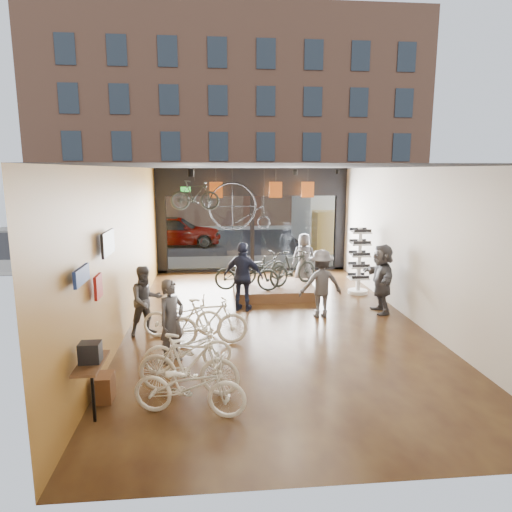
{
  "coord_description": "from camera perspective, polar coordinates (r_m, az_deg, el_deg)",
  "views": [
    {
      "loc": [
        -1.45,
        -10.75,
        3.72
      ],
      "look_at": [
        -0.29,
        1.4,
        1.42
      ],
      "focal_mm": 32.0,
      "sensor_mm": 36.0,
      "label": 1
    }
  ],
  "objects": [
    {
      "name": "opposite_building",
      "position": [
        32.45,
        -2.97,
        16.45
      ],
      "size": [
        26.0,
        5.0,
        14.0
      ],
      "primitive_type": "cube",
      "color": "brown",
      "rests_on": "ground"
    },
    {
      "name": "penny_farthing",
      "position": [
        15.2,
        -1.72,
        6.05
      ],
      "size": [
        1.98,
        0.06,
        1.59
      ],
      "primitive_type": null,
      "color": "black",
      "rests_on": "ceiling"
    },
    {
      "name": "jersey_mid",
      "position": [
        16.11,
        2.47,
        8.27
      ],
      "size": [
        0.45,
        0.03,
        0.55
      ],
      "primitive_type": "cube",
      "color": "#CC5919",
      "rests_on": "ceiling"
    },
    {
      "name": "floor_bike_0",
      "position": [
        7.34,
        -8.31,
        -15.79
      ],
      "size": [
        1.88,
        1.04,
        0.94
      ],
      "primitive_type": "imported",
      "rotation": [
        0.0,
        0.0,
        1.33
      ],
      "color": "silver",
      "rests_on": "ground_plane"
    },
    {
      "name": "wall_back",
      "position": [
        5.27,
        11.06,
        -9.78
      ],
      "size": [
        7.0,
        0.04,
        3.8
      ],
      "primitive_type": "cube",
      "color": "beige",
      "rests_on": "ground"
    },
    {
      "name": "customer_2",
      "position": [
        12.17,
        -1.59,
        -2.6
      ],
      "size": [
        1.18,
        0.8,
        1.86
      ],
      "primitive_type": "imported",
      "rotation": [
        0.0,
        0.0,
        2.79
      ],
      "color": "#161C33",
      "rests_on": "ground_plane"
    },
    {
      "name": "box_truck",
      "position": [
        22.58,
        8.99,
        4.66
      ],
      "size": [
        2.39,
        7.17,
        2.82
      ],
      "primitive_type": null,
      "color": "silver",
      "rests_on": "street_road"
    },
    {
      "name": "floor_bike_2",
      "position": [
        8.8,
        -8.49,
        -11.41
      ],
      "size": [
        1.72,
        0.82,
        0.87
      ],
      "primitive_type": "imported",
      "rotation": [
        0.0,
        0.0,
        1.73
      ],
      "color": "silver",
      "rests_on": "ground_plane"
    },
    {
      "name": "sidewalk_far",
      "position": [
        30.01,
        -2.63,
        3.65
      ],
      "size": [
        30.0,
        2.0,
        0.12
      ],
      "primitive_type": "cube",
      "color": "slate",
      "rests_on": "ground"
    },
    {
      "name": "ceiling",
      "position": [
        10.85,
        2.29,
        11.17
      ],
      "size": [
        7.0,
        12.0,
        0.04
      ],
      "primitive_type": "cube",
      "color": "black",
      "rests_on": "ground"
    },
    {
      "name": "customer_0",
      "position": [
        9.1,
        -10.51,
        -8.03
      ],
      "size": [
        0.7,
        0.72,
        1.67
      ],
      "primitive_type": "imported",
      "rotation": [
        0.0,
        0.0,
        0.84
      ],
      "color": "#3F3F44",
      "rests_on": "ground_plane"
    },
    {
      "name": "display_platform",
      "position": [
        13.8,
        2.21,
        -4.34
      ],
      "size": [
        2.4,
        1.8,
        0.3
      ],
      "primitive_type": "cube",
      "color": "#4A2D1E",
      "rests_on": "ground_plane"
    },
    {
      "name": "wall_right",
      "position": [
        11.98,
        19.15,
        1.32
      ],
      "size": [
        0.04,
        12.0,
        3.8
      ],
      "primitive_type": "cube",
      "color": "beige",
      "rests_on": "ground"
    },
    {
      "name": "sidewalk_near",
      "position": [
        18.38,
        -0.8,
        -0.83
      ],
      "size": [
        30.0,
        2.4,
        0.12
      ],
      "primitive_type": "cube",
      "color": "slate",
      "rests_on": "ground"
    },
    {
      "name": "customer_5",
      "position": [
        12.45,
        15.44,
        -2.74
      ],
      "size": [
        0.56,
        1.71,
        1.84
      ],
      "primitive_type": "imported",
      "rotation": [
        0.0,
        0.0,
        4.7
      ],
      "color": "#3F3F44",
      "rests_on": "ground_plane"
    },
    {
      "name": "jersey_left",
      "position": [
        15.96,
        -5.02,
        8.21
      ],
      "size": [
        0.45,
        0.03,
        0.55
      ],
      "primitive_type": "cube",
      "color": "#CC5919",
      "rests_on": "ceiling"
    },
    {
      "name": "wall_left",
      "position": [
        11.1,
        -16.11,
        0.79
      ],
      "size": [
        0.04,
        12.0,
        3.8
      ],
      "primitive_type": "cube",
      "color": "#A97836",
      "rests_on": "ground"
    },
    {
      "name": "floor_bike_1",
      "position": [
        7.92,
        -8.47,
        -13.27
      ],
      "size": [
        1.82,
        0.9,
        1.06
      ],
      "primitive_type": "imported",
      "rotation": [
        0.0,
        0.0,
        1.33
      ],
      "color": "silver",
      "rests_on": "ground_plane"
    },
    {
      "name": "customer_3",
      "position": [
        11.78,
        8.12,
        -3.45
      ],
      "size": [
        1.18,
        0.75,
        1.74
      ],
      "primitive_type": "imported",
      "rotation": [
        0.0,
        0.0,
        3.24
      ],
      "color": "#3F3F44",
      "rests_on": "ground_plane"
    },
    {
      "name": "display_bike_left",
      "position": [
        13.15,
        -1.17,
        -2.22
      ],
      "size": [
        1.96,
        0.98,
        0.98
      ],
      "primitive_type": "imported",
      "rotation": [
        0.0,
        0.0,
        1.39
      ],
      "color": "black",
      "rests_on": "display_platform"
    },
    {
      "name": "jersey_right",
      "position": [
        16.31,
        6.48,
        8.24
      ],
      "size": [
        0.45,
        0.03,
        0.55
      ],
      "primitive_type": "cube",
      "color": "#CC5919",
      "rests_on": "ceiling"
    },
    {
      "name": "wall_merch",
      "position": [
        7.88,
        -19.51,
        -7.87
      ],
      "size": [
        0.4,
        2.4,
        2.6
      ],
      "primitive_type": null,
      "color": "navy",
      "rests_on": "wall_left"
    },
    {
      "name": "display_bike_right",
      "position": [
        14.1,
        0.9,
        -1.44
      ],
      "size": [
        1.84,
        1.44,
        0.93
      ],
      "primitive_type": "imported",
      "rotation": [
        0.0,
        0.0,
        2.11
      ],
      "color": "black",
      "rests_on": "display_platform"
    },
    {
      "name": "floor_bike_4",
      "position": [
        10.53,
        -9.14,
        -7.49
      ],
      "size": [
        1.79,
        0.67,
        0.93
      ],
      "primitive_type": "imported",
      "rotation": [
        0.0,
        0.0,
        1.54
      ],
      "color": "silver",
      "rests_on": "ground_plane"
    },
    {
      "name": "floor_bike_3",
      "position": [
        9.91,
        -6.12,
        -8.19
      ],
      "size": [
        1.81,
        0.71,
        1.06
      ],
      "primitive_type": "imported",
      "rotation": [
        0.0,
        0.0,
        1.69
      ],
      "color": "silver",
      "rests_on": "ground_plane"
    },
    {
      "name": "hung_bike",
      "position": [
        14.98,
        -7.64,
        7.52
      ],
      "size": [
        1.62,
        0.6,
        0.95
      ],
      "primitive_type": "imported",
      "rotation": [
        0.0,
        0.0,
        1.47
      ],
      "color": "black",
      "rests_on": "ceiling"
    },
    {
      "name": "exit_sign",
      "position": [
        16.67,
        -8.79,
        8.23
      ],
      "size": [
        0.35,
        0.06,
        0.18
      ],
      "primitive_type": "cube",
      "color": "#198C26",
      "rests_on": "storefront"
    },
    {
      "name": "customer_1",
      "position": [
        10.73,
        -13.59,
        -5.44
      ],
      "size": [
        0.98,
        0.92,
        1.6
      ],
      "primitive_type": "imported",
      "rotation": [
        0.0,
        0.0,
        0.53
      ],
      "color": "#3F3F44",
      "rests_on": "ground_plane"
    },
    {
      "name": "ground_plane",
      "position": [
        11.47,
        2.15,
        -8.38
      ],
      "size": [
        7.0,
        12.0,
        0.04
      ],
      "primitive_type": "cube",
      "color": "black",
      "rests_on": "ground"
    },
    {
      "name": "street_road",
      "position": [
        26.06,
        -2.19,
        2.43
      ],
      "size": [
        30.0,
        18.0,
        0.02
      ],
      "primitive_type": "cube",
      "color": "black",
      "rests_on": "ground"
    },
    {
      "name": "customer_4",
      "position": [
        15.55,
        6.02,
        -0.16
      ],
      "size": [
        0.9,
        0.69,
        1.63
      ],
      "primitive_type": "imported",
      "rotation": [
        0.0,
        0.0,
        2.91
      ],
      "color": "#3F3F44",
      "rests_on": "ground_plane"
    },
    {
      "name": "sunglasses_rack",
      "position": [
        14.19,
        12.74,
        -0.6
      ],
      "size": [
        0.66,
        0.57,
        2.03
      ],
      "primitive_type": null,
      "rotation": [
        0.0,
        0.0,
        0.14
      ],
      "color": "white",
      "rests_on": "ground_plane"
    },
    {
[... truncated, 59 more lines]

